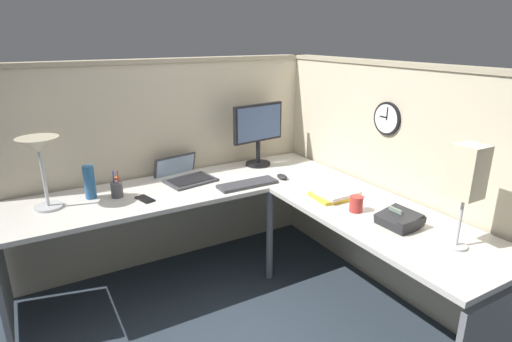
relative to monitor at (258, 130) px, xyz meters
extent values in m
plane|color=#2D3842|center=(-0.34, -0.64, -1.02)|extent=(6.80, 6.80, 0.00)
cube|color=beige|center=(-0.71, 0.23, -0.25)|extent=(2.57, 0.10, 1.55)
cube|color=tan|center=(-0.71, 0.23, 0.54)|extent=(2.57, 0.12, 0.03)
cube|color=beige|center=(0.53, -0.90, -0.25)|extent=(0.10, 2.37, 1.55)
cube|color=tan|center=(0.53, -0.90, 0.54)|extent=(0.12, 2.37, 0.03)
cube|color=beige|center=(-0.72, -0.17, -0.31)|extent=(2.35, 0.66, 0.03)
cube|color=beige|center=(0.13, -1.24, -0.31)|extent=(0.66, 1.49, 0.03)
cylinder|color=slate|center=(-0.18, -0.48, -0.67)|extent=(0.05, 0.05, 0.70)
cube|color=slate|center=(-1.87, -0.17, -0.67)|extent=(0.03, 0.58, 0.60)
cylinder|color=black|center=(0.00, 0.00, -0.28)|extent=(0.20, 0.20, 0.02)
cylinder|color=black|center=(0.00, 0.00, -0.18)|extent=(0.04, 0.04, 0.20)
cube|color=black|center=(0.00, 0.00, 0.06)|extent=(0.46, 0.09, 0.30)
cube|color=#384C72|center=(0.00, -0.02, 0.06)|extent=(0.42, 0.06, 0.26)
cube|color=#38383D|center=(-0.63, -0.10, -0.29)|extent=(0.38, 0.29, 0.02)
cube|color=black|center=(-0.63, -0.10, -0.28)|extent=(0.32, 0.23, 0.00)
cube|color=#38383D|center=(-0.66, 0.12, -0.25)|extent=(0.35, 0.13, 0.22)
cube|color=#99B2D1|center=(-0.66, 0.11, -0.25)|extent=(0.31, 0.10, 0.18)
cube|color=#38383D|center=(-0.31, -0.38, -0.28)|extent=(0.43, 0.14, 0.02)
ellipsoid|color=#232326|center=(-0.02, -0.38, -0.28)|extent=(0.06, 0.10, 0.03)
cylinder|color=#B7BABF|center=(-1.56, -0.11, -0.29)|extent=(0.17, 0.17, 0.02)
cylinder|color=#B7BABF|center=(-1.56, -0.11, -0.09)|extent=(0.02, 0.02, 0.38)
cone|color=#B2A88C|center=(-1.56, -0.11, 0.11)|extent=(0.24, 0.24, 0.09)
cylinder|color=#4C4C51|center=(-1.15, -0.14, -0.24)|extent=(0.08, 0.08, 0.10)
cylinder|color=#1E1EB2|center=(-1.16, -0.13, -0.18)|extent=(0.01, 0.02, 0.13)
cylinder|color=#B21E1E|center=(-1.14, -0.14, -0.18)|extent=(0.01, 0.01, 0.13)
cylinder|color=#D8591E|center=(-1.15, -0.12, -0.17)|extent=(0.03, 0.03, 0.01)
cube|color=black|center=(-1.01, -0.28, -0.29)|extent=(0.10, 0.16, 0.01)
cylinder|color=#26598C|center=(-1.30, -0.07, -0.18)|extent=(0.07, 0.07, 0.22)
cube|color=#232326|center=(0.11, -1.36, -0.26)|extent=(0.19, 0.20, 0.10)
cube|color=#8CA58C|center=(0.11, -1.33, -0.22)|extent=(0.02, 0.09, 0.04)
cube|color=#232326|center=(0.11, -1.45, -0.24)|extent=(0.19, 0.04, 0.04)
cube|color=yellow|center=(0.08, -0.86, -0.28)|extent=(0.30, 0.23, 0.02)
cube|color=silver|center=(0.09, -0.87, -0.26)|extent=(0.27, 0.20, 0.02)
cylinder|color=#B7BABF|center=(0.17, -1.68, -0.29)|extent=(0.11, 0.11, 0.01)
cylinder|color=#B7BABF|center=(0.17, -1.68, -0.15)|extent=(0.02, 0.02, 0.27)
cube|color=beige|center=(0.17, -1.68, 0.11)|extent=(0.13, 0.13, 0.26)
cylinder|color=#B2332D|center=(0.04, -1.10, -0.25)|extent=(0.08, 0.08, 0.10)
cylinder|color=black|center=(0.48, -0.88, 0.19)|extent=(0.03, 0.22, 0.22)
cylinder|color=white|center=(0.46, -0.88, 0.19)|extent=(0.00, 0.19, 0.19)
cube|color=black|center=(0.46, -0.86, 0.20)|extent=(0.00, 0.06, 0.01)
cube|color=black|center=(0.46, -0.89, 0.23)|extent=(0.00, 0.01, 0.08)
camera|label=1|loc=(-1.62, -2.78, 0.72)|focal=29.03mm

